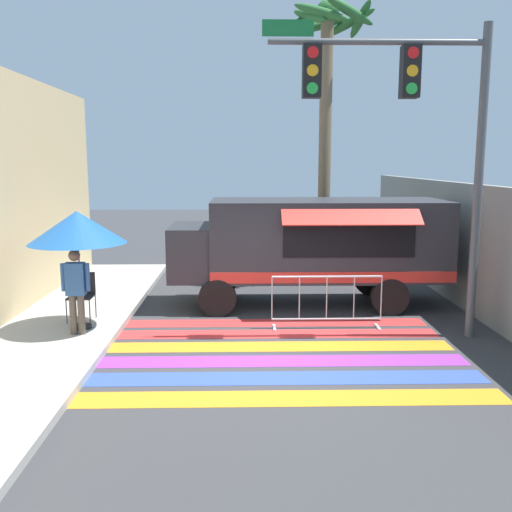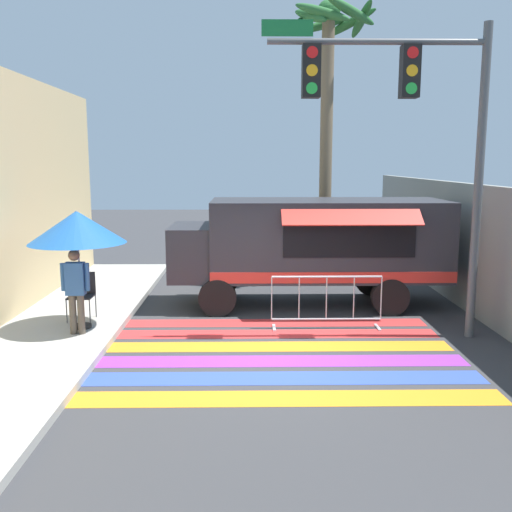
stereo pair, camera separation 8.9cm
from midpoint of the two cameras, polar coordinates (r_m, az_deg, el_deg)
ground_plane at (r=10.06m, az=2.00°, el=-9.68°), size 60.00×60.00×0.00m
concrete_wall_right at (r=13.58m, az=20.73°, el=0.83°), size 0.20×16.00×2.81m
crosswalk_painted at (r=10.03m, az=2.01°, el=-9.71°), size 6.40×4.36×0.01m
food_truck at (r=13.08m, az=5.29°, el=1.42°), size 6.21×2.55×2.43m
traffic_signal_pole at (r=10.83m, az=15.36°, el=13.54°), size 4.05×0.29×5.72m
patio_umbrella at (r=11.17m, az=-17.25°, el=2.74°), size 1.81×1.81×2.25m
folding_chair at (r=12.04m, az=-16.79°, el=-3.39°), size 0.48×0.48×0.95m
vendor_person at (r=10.96m, az=-17.37°, el=-2.95°), size 0.53×0.21×1.58m
barricade_front at (r=11.43m, az=7.28°, el=-4.61°), size 2.20×0.44×1.07m
palm_tree at (r=15.76m, az=7.51°, el=16.67°), size 2.32×2.58×7.41m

